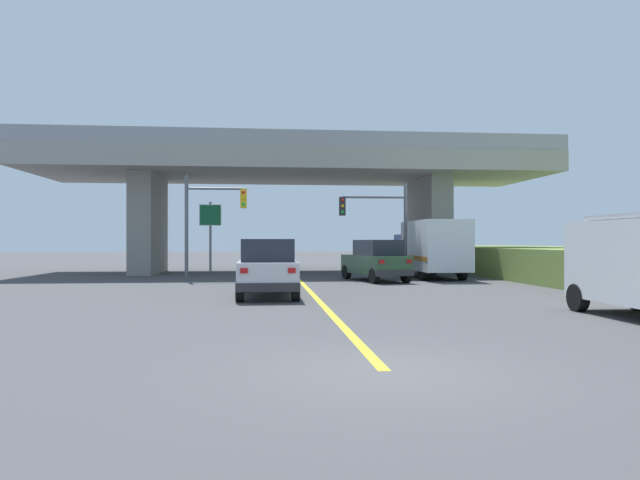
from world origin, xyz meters
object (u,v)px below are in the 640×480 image
object	(u,v)px
suv_lead	(267,268)
sedan_oncoming	(276,254)
suv_crossing	(376,260)
traffic_signal_farside	(208,214)
traffic_signal_nearside	(381,218)
highway_sign	(210,223)
box_truck	(431,248)

from	to	relation	value
suv_lead	sedan_oncoming	xyz separation A→B (m)	(0.81, 22.66, -0.00)
suv_crossing	traffic_signal_farside	distance (m)	8.63
sedan_oncoming	traffic_signal_nearside	bearing A→B (deg)	-69.07
traffic_signal_nearside	traffic_signal_farside	xyz separation A→B (m)	(-8.85, -0.51, 0.16)
suv_lead	highway_sign	world-z (taller)	highway_sign
box_truck	traffic_signal_farside	world-z (taller)	traffic_signal_farside
traffic_signal_farside	highway_sign	bearing A→B (deg)	93.85
traffic_signal_nearside	highway_sign	size ratio (longest dim) A/B	1.17
box_truck	traffic_signal_nearside	size ratio (longest dim) A/B	1.47
suv_crossing	box_truck	size ratio (longest dim) A/B	0.67
suv_lead	box_truck	bearing A→B (deg)	48.14
highway_sign	suv_lead	bearing A→B (deg)	-77.02
suv_lead	highway_sign	xyz separation A→B (m)	(-3.26, 14.13, 2.05)
suv_lead	sedan_oncoming	bearing A→B (deg)	87.94
suv_lead	box_truck	size ratio (longest dim) A/B	0.65
suv_crossing	highway_sign	size ratio (longest dim) A/B	1.16
box_truck	traffic_signal_nearside	distance (m)	3.26
suv_lead	traffic_signal_farside	xyz separation A→B (m)	(-2.89, 8.68, 2.31)
sedan_oncoming	traffic_signal_nearside	distance (m)	14.57
suv_crossing	traffic_signal_nearside	world-z (taller)	traffic_signal_nearside
traffic_signal_farside	highway_sign	world-z (taller)	traffic_signal_farside
suv_crossing	sedan_oncoming	world-z (taller)	same
box_truck	traffic_signal_nearside	xyz separation A→B (m)	(-2.80, -0.59, 1.56)
suv_crossing	traffic_signal_farside	xyz separation A→B (m)	(-8.23, 1.12, 2.31)
sedan_oncoming	highway_sign	xyz separation A→B (m)	(-4.07, -8.53, 2.05)
suv_crossing	traffic_signal_farside	bearing A→B (deg)	159.49
sedan_oncoming	suv_crossing	bearing A→B (deg)	-73.30
traffic_signal_farside	suv_lead	bearing A→B (deg)	-71.60
suv_lead	sedan_oncoming	distance (m)	22.67
traffic_signal_nearside	highway_sign	world-z (taller)	traffic_signal_nearside
suv_lead	highway_sign	size ratio (longest dim) A/B	1.12
traffic_signal_nearside	traffic_signal_farside	bearing A→B (deg)	-176.70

